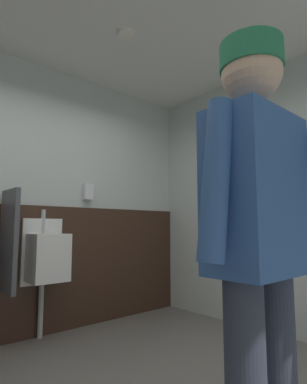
# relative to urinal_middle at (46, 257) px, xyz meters

# --- Properties ---
(wall_back) EXTENTS (4.52, 0.12, 2.78)m
(wall_back) POSITION_rel_urinal_middle_xyz_m (-0.15, 0.22, 0.61)
(wall_back) COLOR silver
(wall_back) RESTS_ON ground_plane
(wall_right) EXTENTS (0.12, 3.84, 2.78)m
(wall_right) POSITION_rel_urinal_middle_xyz_m (1.87, -1.46, 0.61)
(wall_right) COLOR silver
(wall_right) RESTS_ON ground_plane
(wainscot_band_back) EXTENTS (3.92, 0.03, 1.28)m
(wainscot_band_back) POSITION_rel_urinal_middle_xyz_m (-0.15, 0.14, -0.14)
(wainscot_band_back) COLOR #382319
(wainscot_band_back) RESTS_ON ground_plane
(downlight_far) EXTENTS (0.14, 0.14, 0.03)m
(downlight_far) POSITION_rel_urinal_middle_xyz_m (0.28, -0.89, 1.99)
(downlight_far) COLOR white
(urinal_middle) EXTENTS (0.40, 0.34, 1.24)m
(urinal_middle) POSITION_rel_urinal_middle_xyz_m (0.00, 0.00, 0.00)
(urinal_middle) COLOR white
(urinal_middle) RESTS_ON ground_plane
(privacy_divider_panel) EXTENTS (0.04, 0.40, 0.90)m
(privacy_divider_panel) POSITION_rel_urinal_middle_xyz_m (-0.38, -0.07, 0.17)
(privacy_divider_panel) COLOR #4C4C51
(person) EXTENTS (0.62, 0.60, 1.80)m
(person) POSITION_rel_urinal_middle_xyz_m (-0.16, -2.36, 0.30)
(person) COLOR #2D3342
(person) RESTS_ON ground_plane
(soap_dispenser) EXTENTS (0.10, 0.07, 0.18)m
(soap_dispenser) POSITION_rel_urinal_middle_xyz_m (0.50, 0.12, 0.68)
(soap_dispenser) COLOR silver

